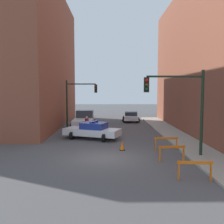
% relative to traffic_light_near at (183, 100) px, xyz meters
% --- Properties ---
extents(ground_plane, '(120.00, 120.00, 0.00)m').
position_rel_traffic_light_near_xyz_m(ground_plane, '(-4.73, -0.23, -3.53)').
color(ground_plane, '#4C4C4F').
extents(sidewalk_right, '(2.40, 44.00, 0.12)m').
position_rel_traffic_light_near_xyz_m(sidewalk_right, '(1.47, -0.23, -3.47)').
color(sidewalk_right, '#9E998E').
rests_on(sidewalk_right, ground_plane).
extents(building_corner_left, '(14.00, 20.00, 15.01)m').
position_rel_traffic_light_near_xyz_m(building_corner_left, '(-16.73, 13.77, 3.97)').
color(building_corner_left, brown).
rests_on(building_corner_left, ground_plane).
extents(traffic_light_near, '(3.64, 0.35, 5.20)m').
position_rel_traffic_light_near_xyz_m(traffic_light_near, '(0.00, 0.00, 0.00)').
color(traffic_light_near, black).
rests_on(traffic_light_near, sidewalk_right).
extents(traffic_light_far, '(3.44, 0.35, 5.20)m').
position_rel_traffic_light_near_xyz_m(traffic_light_far, '(-8.03, 12.58, -0.13)').
color(traffic_light_far, black).
rests_on(traffic_light_far, ground_plane).
extents(police_car, '(5.05, 3.41, 1.52)m').
position_rel_traffic_light_near_xyz_m(police_car, '(-5.87, 5.84, -2.81)').
color(police_car, white).
rests_on(police_car, ground_plane).
extents(white_truck, '(2.65, 5.40, 1.90)m').
position_rel_traffic_light_near_xyz_m(white_truck, '(-7.18, 12.04, -2.62)').
color(white_truck, silver).
rests_on(white_truck, ground_plane).
extents(parked_car_near, '(2.47, 4.41, 1.31)m').
position_rel_traffic_light_near_xyz_m(parked_car_near, '(-1.57, 17.73, -2.86)').
color(parked_car_near, silver).
rests_on(parked_car_near, ground_plane).
extents(pedestrian_crossing, '(0.38, 0.38, 1.66)m').
position_rel_traffic_light_near_xyz_m(pedestrian_crossing, '(-6.58, 8.42, -2.67)').
color(pedestrian_crossing, black).
rests_on(pedestrian_crossing, ground_plane).
extents(barrier_front, '(1.60, 0.26, 0.90)m').
position_rel_traffic_light_near_xyz_m(barrier_front, '(-0.60, -4.05, -2.91)').
color(barrier_front, orange).
rests_on(barrier_front, ground_plane).
extents(barrier_mid, '(1.59, 0.34, 0.90)m').
position_rel_traffic_light_near_xyz_m(barrier_mid, '(-0.84, -0.89, -2.91)').
color(barrier_mid, orange).
rests_on(barrier_mid, ground_plane).
extents(barrier_back, '(1.60, 0.19, 0.90)m').
position_rel_traffic_light_near_xyz_m(barrier_back, '(-0.57, 1.74, -2.91)').
color(barrier_back, orange).
rests_on(barrier_back, ground_plane).
extents(traffic_cone, '(0.36, 0.36, 0.66)m').
position_rel_traffic_light_near_xyz_m(traffic_cone, '(-3.58, 1.80, -3.21)').
color(traffic_cone, black).
rests_on(traffic_cone, ground_plane).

